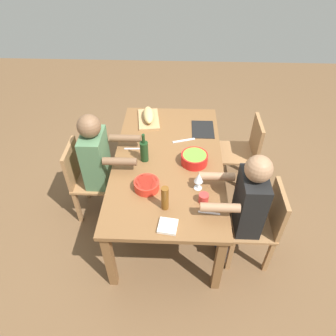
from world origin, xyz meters
The scene contains 20 objects.
ground_plane centered at (0.00, 0.00, 0.00)m, with size 8.00×8.00×0.00m, color brown.
dining_table centered at (0.00, 0.00, 0.66)m, with size 1.81×1.02×0.74m.
chair_near_center centered at (0.00, -0.83, 0.48)m, with size 0.40×0.40×0.85m.
diner_near_center centered at (0.00, -0.65, 0.70)m, with size 0.41×0.53×1.20m.
chair_far_left centered at (-0.50, 0.83, 0.48)m, with size 0.40×0.40×0.85m.
chair_far_right centered at (0.50, 0.83, 0.48)m, with size 0.40×0.40×0.85m.
diner_far_right centered at (0.50, 0.65, 0.70)m, with size 0.41×0.53×1.20m.
serving_bowl_salad centered at (0.04, 0.24, 0.80)m, with size 0.24×0.24×0.10m.
serving_bowl_fruit centered at (0.39, -0.16, 0.78)m, with size 0.21×0.21×0.08m.
cutting_board centered at (-0.66, -0.24, 0.75)m, with size 0.40×0.22×0.02m, color tan.
bread_loaf centered at (-0.66, -0.24, 0.81)m, with size 0.32×0.11×0.09m, color tan.
wine_bottle centered at (0.02, -0.22, 0.85)m, with size 0.08×0.08×0.29m.
beer_bottle centered at (0.59, 0.00, 0.85)m, with size 0.06×0.06×0.22m, color brown.
wine_glass centered at (0.37, 0.27, 0.86)m, with size 0.08×0.08×0.17m.
fork_near_center centered at (-0.14, -0.35, 0.74)m, with size 0.02×0.17×0.01m, color silver.
placemat_far_left centered at (-0.50, 0.35, 0.74)m, with size 0.32×0.23×0.01m, color black.
cup_far_right centered at (0.52, 0.31, 0.78)m, with size 0.08×0.08×0.08m, color red.
fork_far_right centered at (0.64, 0.35, 0.74)m, with size 0.02×0.17×0.01m, color silver.
carving_knife centered at (-0.29, 0.15, 0.74)m, with size 0.23×0.02×0.01m, color silver.
napkin_stack centered at (0.78, 0.03, 0.75)m, with size 0.14×0.14×0.02m, color white.
Camera 1 is at (2.20, 0.09, 2.62)m, focal length 32.91 mm.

